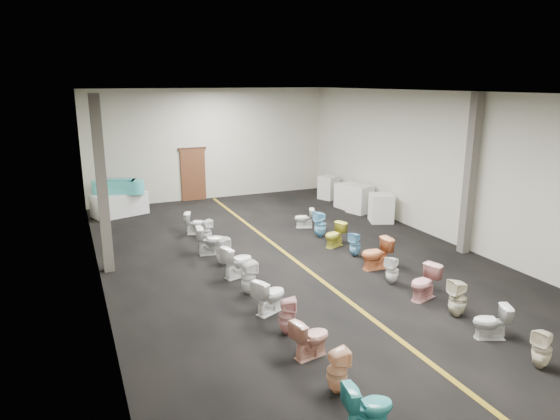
# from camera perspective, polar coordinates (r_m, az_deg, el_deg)

# --- Properties ---
(floor) EXTENTS (16.00, 16.00, 0.00)m
(floor) POSITION_cam_1_polar(r_m,az_deg,el_deg) (13.96, 1.32, -5.47)
(floor) COLOR black
(floor) RESTS_ON ground
(ceiling) EXTENTS (16.00, 16.00, 0.00)m
(ceiling) POSITION_cam_1_polar(r_m,az_deg,el_deg) (13.12, 1.44, 13.33)
(ceiling) COLOR black
(ceiling) RESTS_ON ground
(wall_back) EXTENTS (10.00, 0.00, 10.00)m
(wall_back) POSITION_cam_1_polar(r_m,az_deg,el_deg) (20.81, -7.92, 7.44)
(wall_back) COLOR #B8B69D
(wall_back) RESTS_ON ground
(wall_front) EXTENTS (10.00, 0.00, 10.00)m
(wall_front) POSITION_cam_1_polar(r_m,az_deg,el_deg) (7.20, 29.26, -8.00)
(wall_front) COLOR #B8B69D
(wall_front) RESTS_ON ground
(wall_left) EXTENTS (0.00, 16.00, 16.00)m
(wall_left) POSITION_cam_1_polar(r_m,az_deg,el_deg) (12.19, -20.52, 1.64)
(wall_left) COLOR #B8B69D
(wall_left) RESTS_ON ground
(wall_right) EXTENTS (0.00, 16.00, 16.00)m
(wall_right) POSITION_cam_1_polar(r_m,az_deg,el_deg) (16.07, 17.87, 4.80)
(wall_right) COLOR #B8B69D
(wall_right) RESTS_ON ground
(aisle_stripe) EXTENTS (0.12, 15.60, 0.01)m
(aisle_stripe) POSITION_cam_1_polar(r_m,az_deg,el_deg) (13.96, 1.32, -5.46)
(aisle_stripe) COLOR olive
(aisle_stripe) RESTS_ON floor
(back_door) EXTENTS (1.00, 0.10, 2.10)m
(back_door) POSITION_cam_1_polar(r_m,az_deg,el_deg) (20.74, -9.89, 3.98)
(back_door) COLOR #562D19
(back_door) RESTS_ON floor
(door_frame) EXTENTS (1.15, 0.08, 0.10)m
(door_frame) POSITION_cam_1_polar(r_m,az_deg,el_deg) (20.58, -10.03, 6.92)
(door_frame) COLOR #331C11
(door_frame) RESTS_ON back_door
(column_left) EXTENTS (0.25, 0.25, 4.50)m
(column_left) POSITION_cam_1_polar(r_m,az_deg,el_deg) (13.18, -19.69, 2.63)
(column_left) COLOR #59544C
(column_left) RESTS_ON floor
(column_right) EXTENTS (0.25, 0.25, 4.50)m
(column_right) POSITION_cam_1_polar(r_m,az_deg,el_deg) (14.82, 20.91, 3.76)
(column_right) COLOR #59544C
(column_right) RESTS_ON floor
(display_table) EXTENTS (2.06, 1.48, 0.83)m
(display_table) POSITION_cam_1_polar(r_m,az_deg,el_deg) (19.13, -17.86, 0.65)
(display_table) COLOR silver
(display_table) RESTS_ON floor
(bathtub) EXTENTS (1.80, 1.02, 0.55)m
(bathtub) POSITION_cam_1_polar(r_m,az_deg,el_deg) (18.99, -18.01, 2.57)
(bathtub) COLOR #3FB5B0
(bathtub) RESTS_ON display_table
(appliance_crate_a) EXTENTS (1.00, 1.00, 0.98)m
(appliance_crate_a) POSITION_cam_1_polar(r_m,az_deg,el_deg) (17.69, 11.49, 0.23)
(appliance_crate_a) COLOR white
(appliance_crate_a) RESTS_ON floor
(appliance_crate_b) EXTENTS (0.94, 0.94, 1.03)m
(appliance_crate_b) POSITION_cam_1_polar(r_m,az_deg,el_deg) (18.79, 9.14, 1.25)
(appliance_crate_b) COLOR silver
(appliance_crate_b) RESTS_ON floor
(appliance_crate_c) EXTENTS (0.95, 0.95, 0.95)m
(appliance_crate_c) POSITION_cam_1_polar(r_m,az_deg,el_deg) (19.45, 7.90, 1.63)
(appliance_crate_c) COLOR silver
(appliance_crate_c) RESTS_ON floor
(appliance_crate_d) EXTENTS (0.89, 0.89, 0.96)m
(appliance_crate_d) POSITION_cam_1_polar(r_m,az_deg,el_deg) (20.83, 5.58, 2.58)
(appliance_crate_d) COLOR silver
(appliance_crate_d) RESTS_ON floor
(toilet_left_0) EXTENTS (0.76, 0.51, 0.72)m
(toilet_left_0) POSITION_cam_1_polar(r_m,az_deg,el_deg) (7.60, 10.07, -21.23)
(toilet_left_0) COLOR teal
(toilet_left_0) RESTS_ON floor
(toilet_left_1) EXTENTS (0.35, 0.34, 0.74)m
(toilet_left_1) POSITION_cam_1_polar(r_m,az_deg,el_deg) (8.26, 6.55, -17.80)
(toilet_left_1) COLOR #F5BC92
(toilet_left_1) RESTS_ON floor
(toilet_left_2) EXTENTS (0.79, 0.55, 0.74)m
(toilet_left_2) POSITION_cam_1_polar(r_m,az_deg,el_deg) (9.14, 3.53, -14.33)
(toilet_left_2) COLOR #E2A18C
(toilet_left_2) RESTS_ON floor
(toilet_left_3) EXTENTS (0.43, 0.42, 0.75)m
(toilet_left_3) POSITION_cam_1_polar(r_m,az_deg,el_deg) (9.85, 0.81, -12.02)
(toilet_left_3) COLOR #DA9C9D
(toilet_left_3) RESTS_ON floor
(toilet_left_4) EXTENTS (0.88, 0.72, 0.78)m
(toilet_left_4) POSITION_cam_1_polar(r_m,az_deg,el_deg) (10.69, -1.18, -9.69)
(toilet_left_4) COLOR white
(toilet_left_4) RESTS_ON floor
(toilet_left_5) EXTENTS (0.40, 0.39, 0.78)m
(toilet_left_5) POSITION_cam_1_polar(r_m,az_deg,el_deg) (11.60, -3.60, -7.72)
(toilet_left_5) COLOR silver
(toilet_left_5) RESTS_ON floor
(toilet_left_6) EXTENTS (0.90, 0.67, 0.82)m
(toilet_left_6) POSITION_cam_1_polar(r_m,az_deg,el_deg) (12.57, -4.88, -5.83)
(toilet_left_6) COLOR white
(toilet_left_6) RESTS_ON floor
(toilet_left_7) EXTENTS (0.42, 0.42, 0.75)m
(toilet_left_7) POSITION_cam_1_polar(r_m,az_deg,el_deg) (13.40, -6.57, -4.73)
(toilet_left_7) COLOR silver
(toilet_left_7) RESTS_ON floor
(toilet_left_8) EXTENTS (0.86, 0.57, 0.82)m
(toilet_left_8) POSITION_cam_1_polar(r_m,az_deg,el_deg) (14.26, -7.92, -3.44)
(toilet_left_8) COLOR silver
(toilet_left_8) RESTS_ON floor
(toilet_left_9) EXTENTS (0.40, 0.40, 0.69)m
(toilet_left_9) POSITION_cam_1_polar(r_m,az_deg,el_deg) (15.37, -8.40, -2.37)
(toilet_left_9) COLOR white
(toilet_left_9) RESTS_ON floor
(toilet_left_10) EXTENTS (0.80, 0.65, 0.71)m
(toilet_left_10) POSITION_cam_1_polar(r_m,az_deg,el_deg) (16.18, -9.58, -1.51)
(toilet_left_10) COLOR white
(toilet_left_10) RESTS_ON floor
(toilet_right_0) EXTENTS (0.40, 0.39, 0.71)m
(toilet_right_0) POSITION_cam_1_polar(r_m,az_deg,el_deg) (9.89, 27.76, -13.84)
(toilet_right_0) COLOR beige
(toilet_right_0) RESTS_ON floor
(toilet_right_1) EXTENTS (0.77, 0.62, 0.68)m
(toilet_right_1) POSITION_cam_1_polar(r_m,az_deg,el_deg) (10.50, 22.97, -11.69)
(toilet_right_1) COLOR silver
(toilet_right_1) RESTS_ON floor
(toilet_right_2) EXTENTS (0.41, 0.40, 0.81)m
(toilet_right_2) POSITION_cam_1_polar(r_m,az_deg,el_deg) (11.15, 19.65, -9.46)
(toilet_right_2) COLOR beige
(toilet_right_2) RESTS_ON floor
(toilet_right_3) EXTENTS (0.86, 0.64, 0.78)m
(toilet_right_3) POSITION_cam_1_polar(r_m,az_deg,el_deg) (11.75, 16.17, -7.99)
(toilet_right_3) COLOR pink
(toilet_right_3) RESTS_ON floor
(toilet_right_4) EXTENTS (0.40, 0.40, 0.69)m
(toilet_right_4) POSITION_cam_1_polar(r_m,az_deg,el_deg) (12.44, 12.70, -6.71)
(toilet_right_4) COLOR white
(toilet_right_4) RESTS_ON floor
(toilet_right_5) EXTENTS (0.82, 0.48, 0.83)m
(toilet_right_5) POSITION_cam_1_polar(r_m,az_deg,el_deg) (13.27, 10.92, -4.92)
(toilet_right_5) COLOR #E07D47
(toilet_right_5) RESTS_ON floor
(toilet_right_6) EXTENTS (0.41, 0.40, 0.69)m
(toilet_right_6) POSITION_cam_1_polar(r_m,az_deg,el_deg) (14.13, 8.57, -3.90)
(toilet_right_6) COLOR #6FB1D7
(toilet_right_6) RESTS_ON floor
(toilet_right_7) EXTENTS (0.80, 0.62, 0.72)m
(toilet_right_7) POSITION_cam_1_polar(r_m,az_deg,el_deg) (14.85, 6.28, -2.85)
(toilet_right_7) COLOR gold
(toilet_right_7) RESTS_ON floor
(toilet_right_8) EXTENTS (0.39, 0.39, 0.83)m
(toilet_right_8) POSITION_cam_1_polar(r_m,az_deg,el_deg) (15.71, 4.62, -1.63)
(toilet_right_8) COLOR #83CDF1
(toilet_right_8) RESTS_ON floor
(toilet_right_9) EXTENTS (0.74, 0.59, 0.66)m
(toilet_right_9) POSITION_cam_1_polar(r_m,az_deg,el_deg) (16.68, 2.80, -0.93)
(toilet_right_9) COLOR white
(toilet_right_9) RESTS_ON floor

